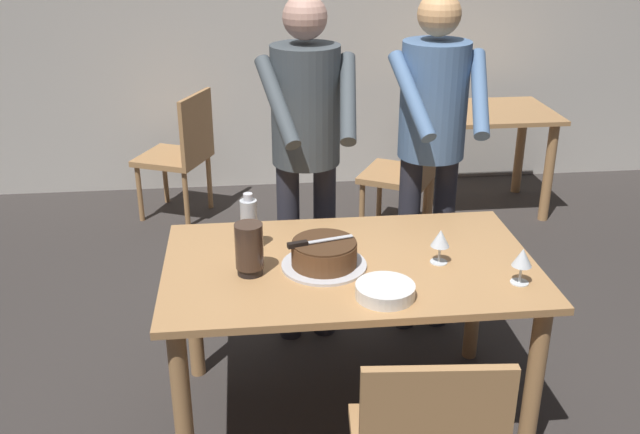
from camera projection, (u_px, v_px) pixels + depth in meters
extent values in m
plane|color=#383330|center=(347.00, 412.00, 3.19)|extent=(14.00, 14.00, 0.00)
cube|color=beige|center=(293.00, 10.00, 5.33)|extent=(10.00, 0.12, 2.70)
cube|color=tan|center=(350.00, 265.00, 2.90)|extent=(1.49, 0.89, 0.03)
cylinder|color=tan|center=(183.00, 411.00, 2.64)|extent=(0.07, 0.07, 0.72)
cylinder|color=tan|center=(533.00, 387.00, 2.77)|extent=(0.07, 0.07, 0.72)
cylinder|color=tan|center=(193.00, 308.00, 3.32)|extent=(0.07, 0.07, 0.72)
cylinder|color=tan|center=(475.00, 292.00, 3.45)|extent=(0.07, 0.07, 0.72)
cylinder|color=silver|center=(324.00, 265.00, 2.85)|extent=(0.34, 0.34, 0.01)
cylinder|color=brown|center=(324.00, 254.00, 2.83)|extent=(0.26, 0.26, 0.09)
cylinder|color=#432A18|center=(324.00, 242.00, 2.81)|extent=(0.25, 0.25, 0.01)
cube|color=silver|center=(329.00, 239.00, 2.81)|extent=(0.20, 0.07, 0.00)
cube|color=black|center=(298.00, 244.00, 2.77)|extent=(0.08, 0.04, 0.02)
cylinder|color=white|center=(385.00, 296.00, 2.63)|extent=(0.22, 0.22, 0.01)
cylinder|color=white|center=(385.00, 293.00, 2.63)|extent=(0.22, 0.22, 0.01)
cylinder|color=white|center=(385.00, 291.00, 2.62)|extent=(0.22, 0.22, 0.01)
cylinder|color=white|center=(385.00, 288.00, 2.62)|extent=(0.22, 0.22, 0.01)
cylinder|color=white|center=(385.00, 286.00, 2.61)|extent=(0.22, 0.22, 0.01)
cylinder|color=silver|center=(519.00, 282.00, 2.73)|extent=(0.07, 0.07, 0.00)
cylinder|color=silver|center=(520.00, 274.00, 2.71)|extent=(0.01, 0.01, 0.07)
cone|color=silver|center=(522.00, 257.00, 2.69)|extent=(0.08, 0.08, 0.07)
cylinder|color=silver|center=(439.00, 262.00, 2.88)|extent=(0.07, 0.07, 0.00)
cylinder|color=silver|center=(439.00, 254.00, 2.87)|extent=(0.01, 0.01, 0.07)
cone|color=silver|center=(440.00, 238.00, 2.84)|extent=(0.08, 0.08, 0.07)
cylinder|color=silver|center=(249.00, 225.00, 2.95)|extent=(0.07, 0.07, 0.22)
cylinder|color=silver|center=(248.00, 197.00, 2.90)|extent=(0.04, 0.04, 0.03)
cylinder|color=black|center=(250.00, 270.00, 2.79)|extent=(0.10, 0.10, 0.03)
cylinder|color=#3F2D23|center=(249.00, 246.00, 2.75)|extent=(0.11, 0.11, 0.18)
cylinder|color=#2D2D38|center=(324.00, 250.00, 3.61)|extent=(0.11, 0.11, 0.95)
cylinder|color=#2D2D38|center=(289.00, 253.00, 3.58)|extent=(0.11, 0.11, 0.95)
cylinder|color=#3F474C|center=(306.00, 105.00, 3.29)|extent=(0.32, 0.32, 0.55)
sphere|color=tan|center=(305.00, 17.00, 3.14)|extent=(0.20, 0.20, 0.20)
cylinder|color=#3F474C|center=(348.00, 98.00, 3.13)|extent=(0.12, 0.42, 0.34)
cylinder|color=#3F474C|center=(277.00, 101.00, 3.07)|extent=(0.19, 0.42, 0.34)
cylinder|color=#2D2D38|center=(442.00, 242.00, 3.69)|extent=(0.11, 0.11, 0.95)
cylinder|color=#2D2D38|center=(407.00, 244.00, 3.67)|extent=(0.11, 0.11, 0.95)
cylinder|color=#4C6B93|center=(434.00, 100.00, 3.38)|extent=(0.32, 0.32, 0.55)
sphere|color=tan|center=(439.00, 14.00, 3.22)|extent=(0.20, 0.20, 0.20)
cylinder|color=#4C6B93|center=(480.00, 93.00, 3.21)|extent=(0.15, 0.42, 0.34)
cylinder|color=#4C6B93|center=(412.00, 95.00, 3.17)|extent=(0.16, 0.42, 0.34)
cube|color=tan|center=(435.00, 433.00, 2.06)|extent=(0.44, 0.07, 0.45)
cube|color=tan|center=(482.00, 112.00, 5.07)|extent=(1.00, 0.70, 0.03)
cylinder|color=tan|center=(430.00, 177.00, 4.92)|extent=(0.07, 0.07, 0.71)
cylinder|color=tan|center=(549.00, 173.00, 5.01)|extent=(0.07, 0.07, 0.71)
cylinder|color=tan|center=(412.00, 152.00, 5.42)|extent=(0.07, 0.07, 0.71)
cylinder|color=tan|center=(520.00, 148.00, 5.51)|extent=(0.07, 0.07, 0.71)
cube|color=tan|center=(173.00, 158.00, 5.07)|extent=(0.58, 0.58, 0.04)
cylinder|color=tan|center=(140.00, 193.00, 5.05)|extent=(0.04, 0.04, 0.41)
cylinder|color=tan|center=(165.00, 176.00, 5.37)|extent=(0.04, 0.04, 0.41)
cylinder|color=tan|center=(186.00, 199.00, 4.95)|extent=(0.04, 0.04, 0.41)
cylinder|color=tan|center=(209.00, 182.00, 5.27)|extent=(0.04, 0.04, 0.41)
cube|color=tan|center=(196.00, 127.00, 4.91)|extent=(0.21, 0.41, 0.45)
cube|color=tan|center=(398.00, 175.00, 4.75)|extent=(0.60, 0.60, 0.04)
cylinder|color=tan|center=(362.00, 212.00, 4.75)|extent=(0.04, 0.04, 0.41)
cylinder|color=tan|center=(379.00, 193.00, 5.05)|extent=(0.04, 0.04, 0.41)
cylinder|color=tan|center=(415.00, 221.00, 4.62)|extent=(0.04, 0.04, 0.41)
cylinder|color=tan|center=(430.00, 201.00, 4.92)|extent=(0.04, 0.04, 0.41)
cube|color=tan|center=(430.00, 143.00, 4.57)|extent=(0.24, 0.40, 0.45)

